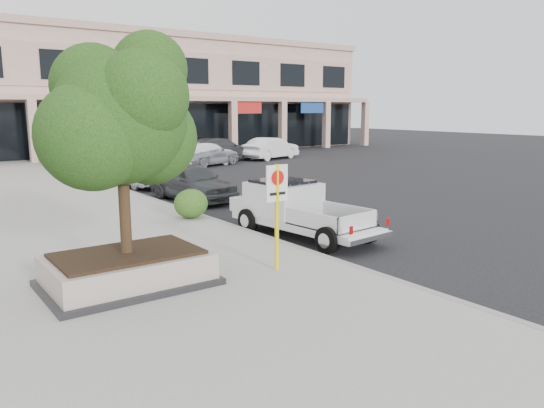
{
  "coord_description": "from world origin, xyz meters",
  "views": [
    {
      "loc": [
        -9.73,
        -9.48,
        3.63
      ],
      "look_at": [
        -1.73,
        1.5,
        1.15
      ],
      "focal_mm": 35.0,
      "sensor_mm": 36.0,
      "label": 1
    }
  ],
  "objects_px": {
    "curb_car_a": "(192,182)",
    "curb_car_d": "(70,152)",
    "planter": "(128,269)",
    "curb_car_b": "(134,171)",
    "lot_car_f": "(271,148)",
    "lot_car_e": "(222,149)",
    "curb_car_c": "(109,162)",
    "pickup_truck": "(304,210)",
    "no_parking_sign": "(277,203)",
    "planter_tree": "(124,119)",
    "lot_car_d": "(181,152)",
    "lot_car_c": "(219,150)",
    "lot_car_b": "(204,155)",
    "lot_car_a": "(207,153)"
  },
  "relations": [
    {
      "from": "no_parking_sign",
      "to": "curb_car_a",
      "type": "distance_m",
      "value": 10.15
    },
    {
      "from": "lot_car_b",
      "to": "lot_car_c",
      "type": "relative_size",
      "value": 0.79
    },
    {
      "from": "pickup_truck",
      "to": "lot_car_c",
      "type": "distance_m",
      "value": 21.91
    },
    {
      "from": "planter",
      "to": "curb_car_a",
      "type": "bearing_deg",
      "value": 55.49
    },
    {
      "from": "planter",
      "to": "no_parking_sign",
      "type": "distance_m",
      "value": 3.34
    },
    {
      "from": "lot_car_a",
      "to": "no_parking_sign",
      "type": "bearing_deg",
      "value": 135.69
    },
    {
      "from": "curb_car_d",
      "to": "lot_car_e",
      "type": "relative_size",
      "value": 1.38
    },
    {
      "from": "curb_car_d",
      "to": "lot_car_c",
      "type": "xyz_separation_m",
      "value": [
        8.94,
        -3.41,
        -0.03
      ]
    },
    {
      "from": "planter",
      "to": "curb_car_c",
      "type": "relative_size",
      "value": 0.58
    },
    {
      "from": "pickup_truck",
      "to": "curb_car_c",
      "type": "height_order",
      "value": "curb_car_c"
    },
    {
      "from": "curb_car_a",
      "to": "curb_car_d",
      "type": "height_order",
      "value": "curb_car_d"
    },
    {
      "from": "pickup_truck",
      "to": "lot_car_d",
      "type": "relative_size",
      "value": 0.96
    },
    {
      "from": "planter",
      "to": "lot_car_c",
      "type": "bearing_deg",
      "value": 55.58
    },
    {
      "from": "planter",
      "to": "curb_car_a",
      "type": "height_order",
      "value": "curb_car_a"
    },
    {
      "from": "curb_car_d",
      "to": "no_parking_sign",
      "type": "bearing_deg",
      "value": -103.35
    },
    {
      "from": "curb_car_d",
      "to": "lot_car_e",
      "type": "xyz_separation_m",
      "value": [
        9.89,
        -2.11,
        -0.1
      ]
    },
    {
      "from": "curb_car_c",
      "to": "lot_car_f",
      "type": "xyz_separation_m",
      "value": [
        12.69,
        2.9,
        -0.04
      ]
    },
    {
      "from": "no_parking_sign",
      "to": "curb_car_b",
      "type": "bearing_deg",
      "value": 79.72
    },
    {
      "from": "lot_car_d",
      "to": "lot_car_f",
      "type": "distance_m",
      "value": 6.44
    },
    {
      "from": "lot_car_e",
      "to": "lot_car_f",
      "type": "distance_m",
      "value": 3.53
    },
    {
      "from": "lot_car_c",
      "to": "curb_car_c",
      "type": "bearing_deg",
      "value": 100.64
    },
    {
      "from": "pickup_truck",
      "to": "lot_car_d",
      "type": "xyz_separation_m",
      "value": [
        6.57,
        20.87,
        -0.06
      ]
    },
    {
      "from": "pickup_truck",
      "to": "lot_car_d",
      "type": "bearing_deg",
      "value": 67.24
    },
    {
      "from": "curb_car_b",
      "to": "lot_car_e",
      "type": "relative_size",
      "value": 0.99
    },
    {
      "from": "curb_car_d",
      "to": "planter_tree",
      "type": "bearing_deg",
      "value": -110.05
    },
    {
      "from": "planter_tree",
      "to": "lot_car_d",
      "type": "relative_size",
      "value": 0.78
    },
    {
      "from": "no_parking_sign",
      "to": "curb_car_c",
      "type": "height_order",
      "value": "no_parking_sign"
    },
    {
      "from": "pickup_truck",
      "to": "curb_car_a",
      "type": "xyz_separation_m",
      "value": [
        0.25,
        7.22,
        -0.03
      ]
    },
    {
      "from": "curb_car_d",
      "to": "lot_car_d",
      "type": "distance_m",
      "value": 7.0
    },
    {
      "from": "no_parking_sign",
      "to": "curb_car_a",
      "type": "bearing_deg",
      "value": 72.66
    },
    {
      "from": "curb_car_b",
      "to": "lot_car_e",
      "type": "height_order",
      "value": "lot_car_e"
    },
    {
      "from": "lot_car_d",
      "to": "lot_car_e",
      "type": "relative_size",
      "value": 1.18
    },
    {
      "from": "no_parking_sign",
      "to": "lot_car_b",
      "type": "distance_m",
      "value": 22.52
    },
    {
      "from": "curb_car_b",
      "to": "lot_car_a",
      "type": "distance_m",
      "value": 9.0
    },
    {
      "from": "no_parking_sign",
      "to": "curb_car_d",
      "type": "xyz_separation_m",
      "value": [
        2.8,
        25.82,
        -0.79
      ]
    },
    {
      "from": "no_parking_sign",
      "to": "curb_car_d",
      "type": "bearing_deg",
      "value": 83.81
    },
    {
      "from": "curb_car_c",
      "to": "curb_car_d",
      "type": "bearing_deg",
      "value": 89.62
    },
    {
      "from": "curb_car_b",
      "to": "lot_car_f",
      "type": "xyz_separation_m",
      "value": [
        12.88,
        6.86,
        0.06
      ]
    },
    {
      "from": "planter",
      "to": "planter_tree",
      "type": "bearing_deg",
      "value": 48.97
    },
    {
      "from": "curb_car_a",
      "to": "lot_car_c",
      "type": "height_order",
      "value": "lot_car_c"
    },
    {
      "from": "curb_car_a",
      "to": "curb_car_d",
      "type": "xyz_separation_m",
      "value": [
        -0.21,
        16.17,
        0.1
      ]
    },
    {
      "from": "curb_car_c",
      "to": "curb_car_d",
      "type": "xyz_separation_m",
      "value": [
        -0.07,
        7.07,
        0.03
      ]
    },
    {
      "from": "no_parking_sign",
      "to": "lot_car_c",
      "type": "distance_m",
      "value": 25.32
    },
    {
      "from": "planter_tree",
      "to": "curb_car_a",
      "type": "relative_size",
      "value": 0.92
    },
    {
      "from": "planter_tree",
      "to": "curb_car_c",
      "type": "height_order",
      "value": "planter_tree"
    },
    {
      "from": "planter_tree",
      "to": "curb_car_a",
      "type": "bearing_deg",
      "value": 55.62
    },
    {
      "from": "lot_car_f",
      "to": "pickup_truck",
      "type": "bearing_deg",
      "value": 129.98
    },
    {
      "from": "curb_car_a",
      "to": "lot_car_a",
      "type": "xyz_separation_m",
      "value": [
        6.68,
        10.79,
        0.05
      ]
    },
    {
      "from": "pickup_truck",
      "to": "curb_car_c",
      "type": "relative_size",
      "value": 0.89
    },
    {
      "from": "curb_car_a",
      "to": "lot_car_f",
      "type": "xyz_separation_m",
      "value": [
        12.55,
        12.0,
        0.03
      ]
    }
  ]
}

